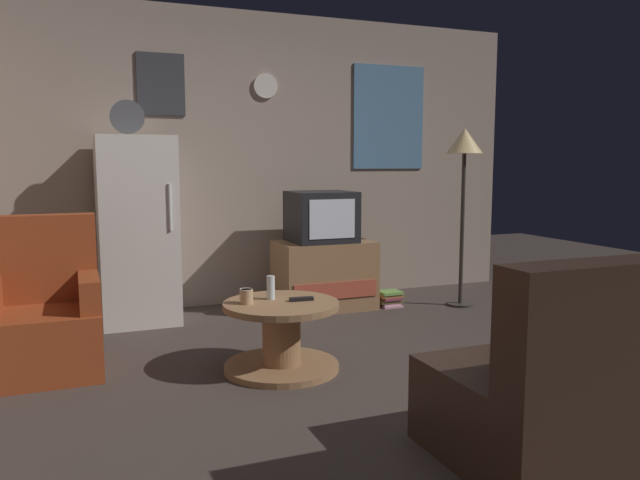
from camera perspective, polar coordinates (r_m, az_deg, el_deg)
ground_plane at (r=3.74m, az=5.14°, el=-13.10°), size 12.00×12.00×0.00m
wall_with_art at (r=5.80m, az=-5.71°, el=7.37°), size 5.20×0.12×2.63m
fridge at (r=5.21m, az=-16.41°, el=0.92°), size 0.60×0.62×1.77m
tv_stand at (r=5.52m, az=0.40°, el=-3.22°), size 0.84×0.53×0.60m
crt_tv at (r=5.44m, az=0.11°, el=2.16°), size 0.54×0.51×0.44m
standing_lamp at (r=5.69m, az=13.08°, el=7.61°), size 0.32×0.32×1.59m
coffee_table at (r=3.93m, az=-3.56°, el=-8.76°), size 0.72×0.72×0.43m
wine_glass at (r=3.94m, az=-4.53°, el=-4.37°), size 0.05×0.05×0.15m
mug_ceramic_white at (r=3.85m, az=-6.79°, el=-5.12°), size 0.08×0.08×0.09m
mug_ceramic_tan at (r=3.84m, az=-6.72°, el=-5.17°), size 0.08×0.08×0.09m
remote_control at (r=3.90m, az=-1.72°, el=-5.43°), size 0.15×0.06×0.02m
armchair at (r=4.24m, az=-24.13°, el=-6.51°), size 0.68×0.68×0.96m
couch at (r=3.19m, az=26.26°, el=-11.54°), size 1.70×0.80×0.92m
book_stack at (r=5.66m, az=6.42°, el=-5.35°), size 0.22×0.17×0.14m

